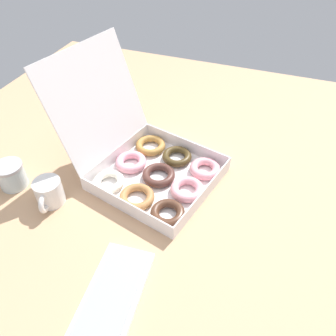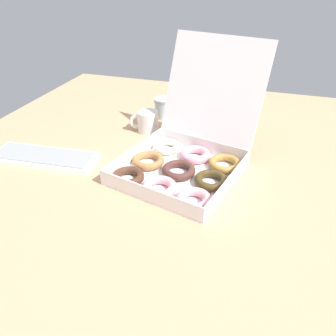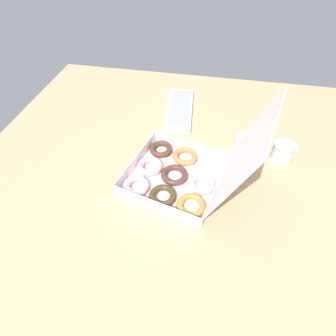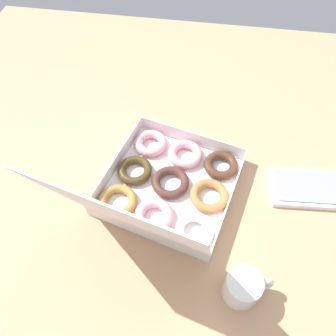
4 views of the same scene
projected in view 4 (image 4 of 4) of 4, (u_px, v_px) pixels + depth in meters
The scene contains 4 objects.
ground_plane at pixel (162, 192), 96.30cm from camera, with size 180.00×180.00×2.00cm, color tan.
donut_box at pixel (167, 186), 91.39cm from camera, with size 45.76×54.63×38.78cm.
keyboard at pixel (336, 190), 94.31cm from camera, with size 38.32×15.75×2.20cm.
coffee_mug at pixel (244, 287), 75.27cm from camera, with size 11.67×8.38×8.37cm.
Camera 4 is at (-9.48, 49.31, 81.51)cm, focal length 35.00 mm.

